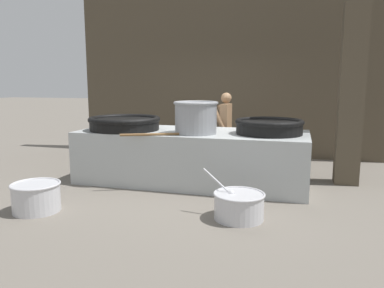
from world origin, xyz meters
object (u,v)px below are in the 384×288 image
Objects in this scene: stock_pot at (196,117)px; prep_bowl_vegetables at (239,205)px; giant_wok_near at (125,123)px; cook at (225,128)px; prep_bowl_meat at (36,196)px; giant_wok_far at (269,126)px.

prep_bowl_vegetables is (0.91, -1.29, -0.96)m from stock_pot.
giant_wok_near reaches higher than prep_bowl_vegetables.
giant_wok_near is at bearing 175.10° from stock_pot.
giant_wok_near is at bearing 44.18° from cook.
stock_pot is (1.31, -0.11, 0.14)m from giant_wok_near.
prep_bowl_meat is at bearing 61.38° from cook.
giant_wok_far is 0.72× the size of cook.
giant_wok_far is at bearing 12.60° from stock_pot.
giant_wok_near is at bearing 147.70° from prep_bowl_vegetables.
giant_wok_far reaches higher than prep_bowl_vegetables.
prep_bowl_meat is at bearing -102.28° from giant_wok_near.
giant_wok_far reaches higher than giant_wok_near.
stock_pot is 1.53m from cook.
prep_bowl_meat is at bearing -145.00° from giant_wok_far.
prep_bowl_vegetables is 1.29× the size of prep_bowl_meat.
giant_wok_near is 1.32m from stock_pot.
cook reaches higher than prep_bowl_meat.
giant_wok_near is 2.06m from prep_bowl_meat.
prep_bowl_vegetables is at bearing 9.70° from prep_bowl_meat.
stock_pot is 0.87× the size of prep_bowl_vegetables.
cook is 2.92m from prep_bowl_vegetables.
giant_wok_far is at bearing 35.00° from prep_bowl_meat.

